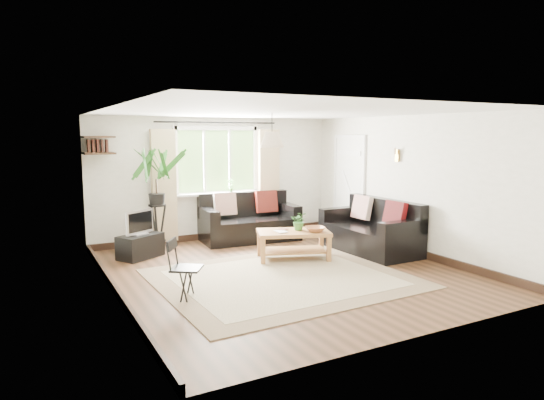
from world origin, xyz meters
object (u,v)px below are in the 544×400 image
sofa_right (369,227)px  palm_stand (157,201)px  sofa_back (249,218)px  coffee_table (293,245)px  tv_stand (140,246)px  folding_chair (187,269)px

sofa_right → palm_stand: 3.79m
sofa_back → coffee_table: 1.68m
sofa_right → tv_stand: sofa_right is taller
coffee_table → palm_stand: (-1.86, 1.56, 0.68)m
coffee_table → tv_stand: 2.59m
sofa_back → folding_chair: (-2.17, -2.73, -0.05)m
folding_chair → tv_stand: bearing=34.4°
sofa_back → folding_chair: sofa_back is taller
tv_stand → folding_chair: (0.04, -2.37, 0.19)m
coffee_table → palm_stand: palm_stand is taller
sofa_back → sofa_right: 2.35m
folding_chair → sofa_back: bearing=-5.2°
sofa_back → sofa_right: bearing=-45.7°
tv_stand → palm_stand: palm_stand is taller
sofa_back → tv_stand: 2.25m
coffee_table → folding_chair: bearing=-154.1°
sofa_back → palm_stand: size_ratio=1.01×
sofa_right → coffee_table: size_ratio=1.57×
tv_stand → palm_stand: bearing=4.0°
sofa_back → palm_stand: (-1.84, -0.11, 0.48)m
sofa_right → tv_stand: size_ratio=2.52×
coffee_table → palm_stand: 2.52m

